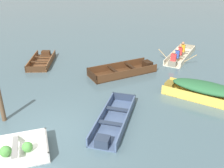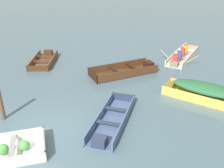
{
  "view_description": "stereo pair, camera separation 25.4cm",
  "coord_description": "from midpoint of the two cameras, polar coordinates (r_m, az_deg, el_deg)",
  "views": [
    {
      "loc": [
        4.09,
        -5.45,
        5.08
      ],
      "look_at": [
        0.97,
        3.92,
        0.35
      ],
      "focal_mm": 40.0,
      "sensor_mm": 36.0,
      "label": 1
    },
    {
      "loc": [
        4.33,
        -5.37,
        5.08
      ],
      "look_at": [
        0.97,
        3.92,
        0.35
      ],
      "focal_mm": 40.0,
      "sensor_mm": 36.0,
      "label": 2
    }
  ],
  "objects": [
    {
      "name": "skiff_yellow_far_moored",
      "position": [
        10.95,
        19.85,
        -1.2
      ],
      "size": [
        3.57,
        1.82,
        0.72
      ],
      "color": "#E5BC47",
      "rests_on": "ground"
    },
    {
      "name": "ground_plane",
      "position": [
        8.53,
        -15.92,
        -12.11
      ],
      "size": [
        80.0,
        80.0,
        0.0
      ],
      "primitive_type": "plane",
      "color": "#47606B"
    },
    {
      "name": "skiff_dark_varnish_outer_moored",
      "position": [
        12.94,
        2.46,
        3.11
      ],
      "size": [
        3.3,
        3.32,
        0.41
      ],
      "color": "#4C2D19",
      "rests_on": "ground"
    },
    {
      "name": "skiff_wooden_brown_mid_moored",
      "position": [
        14.99,
        -16.13,
        5.2
      ],
      "size": [
        2.03,
        3.02,
        0.33
      ],
      "color": "brown",
      "rests_on": "ground"
    },
    {
      "name": "skiff_slate_blue_near_moored",
      "position": [
        8.85,
        -0.55,
        -8.49
      ],
      "size": [
        1.13,
        3.2,
        0.35
      ],
      "color": "#475B7F",
      "rests_on": "ground"
    },
    {
      "name": "mooring_post",
      "position": [
        9.62,
        -24.74,
        -4.07
      ],
      "size": [
        0.15,
        0.15,
        1.4
      ],
      "primitive_type": "cylinder",
      "color": "brown",
      "rests_on": "ground"
    },
    {
      "name": "rowboat_cream_with_crew",
      "position": [
        15.43,
        14.71,
        6.37
      ],
      "size": [
        2.18,
        3.86,
        0.89
      ],
      "color": "beige",
      "rests_on": "ground"
    }
  ]
}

